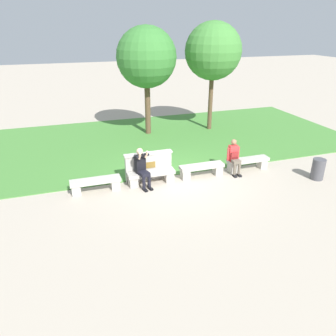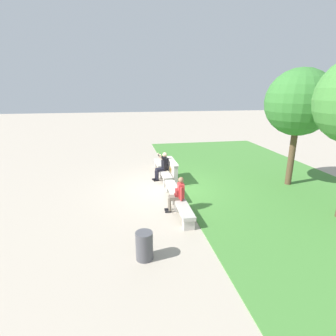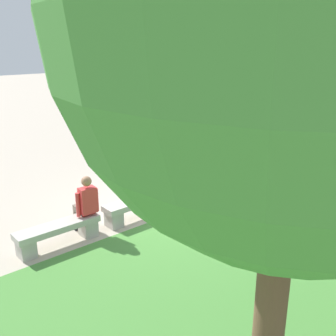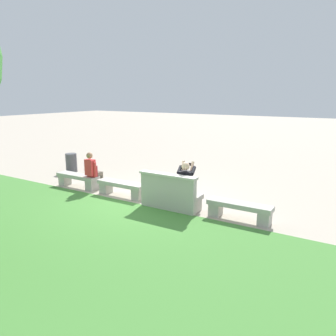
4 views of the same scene
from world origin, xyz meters
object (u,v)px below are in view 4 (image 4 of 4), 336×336
bench_mid (121,187)px  bench_far (78,179)px  person_photographer (186,182)px  backpack (93,171)px  bench_main (239,209)px  trash_bin (71,163)px  bench_near (174,197)px  person_distant (93,170)px

bench_mid → bench_far: 1.87m
person_photographer → backpack: bearing=0.5°
bench_main → trash_bin: 7.68m
bench_near → person_photographer: (-0.34, -0.07, 0.45)m
bench_mid → trash_bin: 4.06m
bench_mid → bench_far: (1.87, 0.00, 0.00)m
person_distant → bench_main: bearing=179.2°
person_photographer → person_distant: size_ratio=1.05×
bench_near → trash_bin: (5.66, -1.48, 0.09)m
bench_mid → bench_far: same height
backpack → trash_bin: (2.56, -1.43, -0.25)m
bench_mid → person_photographer: (-2.21, -0.07, 0.45)m
bench_main → bench_near: size_ratio=1.00×
bench_main → trash_bin: trash_bin is taller
trash_bin → bench_far: bearing=142.3°
bench_mid → person_distant: person_distant is taller
bench_mid → person_photographer: bearing=-178.1°
trash_bin → person_distant: bearing=151.1°
bench_mid → trash_bin: bearing=-21.3°
bench_far → person_photographer: bearing=-179.0°
person_photographer → bench_far: bearing=1.0°
person_photographer → trash_bin: (6.00, -1.40, -0.36)m
bench_near → person_distant: bearing=-1.2°
person_photographer → trash_bin: bearing=-13.2°
bench_main → bench_far: same height
bench_near → bench_far: 3.75m
bench_far → backpack: bearing=-175.8°
bench_main → bench_mid: size_ratio=1.00×
bench_far → person_distant: bearing=-174.1°
bench_far → person_distant: 0.75m
trash_bin → bench_main: bearing=168.9°
person_photographer → bench_mid: bearing=1.9°
person_distant → person_photographer: bearing=-179.9°
backpack → person_distant: bearing=-77.3°
bench_main → backpack: size_ratio=3.79×
person_photographer → backpack: 3.44m
bench_main → person_photographer: (1.54, -0.07, 0.45)m
bench_near → bench_mid: same height
bench_main → person_distant: 4.99m
bench_near → bench_far: (3.75, 0.00, 0.00)m
bench_near → backpack: (3.10, -0.05, 0.34)m
bench_main → bench_near: 1.87m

